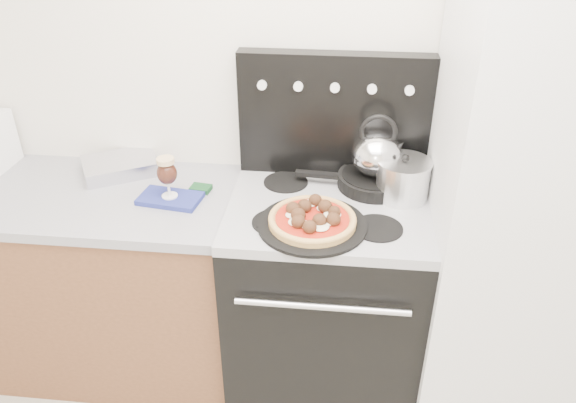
# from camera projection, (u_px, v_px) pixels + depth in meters

# --- Properties ---
(room_shell) EXTENTS (3.52, 3.01, 2.52)m
(room_shell) POSITION_uv_depth(u_px,v_px,m) (280.00, 281.00, 1.22)
(room_shell) COLOR #B2AB9E
(room_shell) RESTS_ON ground
(base_cabinet) EXTENTS (1.45, 0.60, 0.86)m
(base_cabinet) POSITION_uv_depth(u_px,v_px,m) (77.00, 281.00, 2.50)
(base_cabinet) COLOR brown
(base_cabinet) RESTS_ON ground
(countertop) EXTENTS (1.48, 0.63, 0.04)m
(countertop) POSITION_uv_depth(u_px,v_px,m) (56.00, 194.00, 2.27)
(countertop) COLOR #9A9AA3
(countertop) RESTS_ON base_cabinet
(stove_body) EXTENTS (0.76, 0.65, 0.88)m
(stove_body) POSITION_uv_depth(u_px,v_px,m) (324.00, 301.00, 2.38)
(stove_body) COLOR black
(stove_body) RESTS_ON ground
(cooktop) EXTENTS (0.76, 0.65, 0.04)m
(cooktop) POSITION_uv_depth(u_px,v_px,m) (328.00, 209.00, 2.14)
(cooktop) COLOR #ADADB2
(cooktop) RESTS_ON stove_body
(backguard) EXTENTS (0.76, 0.08, 0.50)m
(backguard) POSITION_uv_depth(u_px,v_px,m) (334.00, 115.00, 2.24)
(backguard) COLOR black
(backguard) RESTS_ON cooktop
(fridge) EXTENTS (0.64, 0.68, 1.90)m
(fridge) POSITION_uv_depth(u_px,v_px,m) (522.00, 211.00, 2.03)
(fridge) COLOR silver
(fridge) RESTS_ON ground
(foil_sheet) EXTENTS (0.37, 0.34, 0.06)m
(foil_sheet) POSITION_uv_depth(u_px,v_px,m) (120.00, 166.00, 2.38)
(foil_sheet) COLOR white
(foil_sheet) RESTS_ON countertop
(oven_mitt) EXTENTS (0.25, 0.17, 0.02)m
(oven_mitt) POSITION_uv_depth(u_px,v_px,m) (170.00, 199.00, 2.18)
(oven_mitt) COLOR navy
(oven_mitt) RESTS_ON countertop
(beer_glass) EXTENTS (0.10, 0.10, 0.17)m
(beer_glass) POSITION_uv_depth(u_px,v_px,m) (167.00, 177.00, 2.14)
(beer_glass) COLOR #371810
(beer_glass) RESTS_ON oven_mitt
(pizza_pan) EXTENTS (0.40, 0.40, 0.01)m
(pizza_pan) POSITION_uv_depth(u_px,v_px,m) (312.00, 225.00, 2.00)
(pizza_pan) COLOR black
(pizza_pan) RESTS_ON cooktop
(pizza) EXTENTS (0.32, 0.32, 0.04)m
(pizza) POSITION_uv_depth(u_px,v_px,m) (312.00, 218.00, 1.98)
(pizza) COLOR #E7AC67
(pizza) RESTS_ON pizza_pan
(skillet) EXTENTS (0.31, 0.31, 0.05)m
(skillet) POSITION_uv_depth(u_px,v_px,m) (374.00, 181.00, 2.23)
(skillet) COLOR black
(skillet) RESTS_ON cooktop
(tea_kettle) EXTENTS (0.24, 0.24, 0.21)m
(tea_kettle) POSITION_uv_depth(u_px,v_px,m) (377.00, 151.00, 2.17)
(tea_kettle) COLOR #B7B5C9
(tea_kettle) RESTS_ON skillet
(stock_pot) EXTENTS (0.23, 0.23, 0.14)m
(stock_pot) POSITION_uv_depth(u_px,v_px,m) (403.00, 180.00, 2.14)
(stock_pot) COLOR silver
(stock_pot) RESTS_ON cooktop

